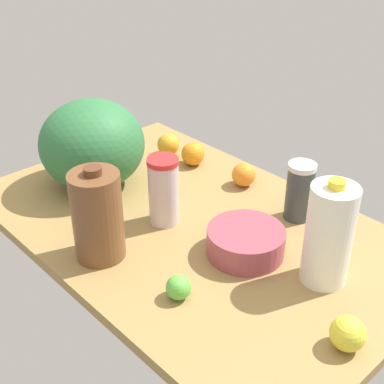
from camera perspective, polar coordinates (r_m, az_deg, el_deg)
The scene contains 12 objects.
countertop at distance 145.75cm, azimuth 0.00°, elevation -3.90°, with size 120.00×76.00×3.00cm, color olive.
watermelon at distance 160.53cm, azimuth -10.61°, elevation 5.03°, with size 30.98×30.98×26.45cm, color #2D6D3A.
mixing_bowl at distance 132.91cm, azimuth 5.75°, elevation -5.31°, with size 19.38×19.38×6.83cm, color #9E4452.
tumbler_cup at distance 141.32cm, azimuth -3.05°, elevation 0.14°, with size 8.38×8.38×18.96cm.
chocolate_milk_jug at distance 129.25cm, azimuth -10.06°, elevation -2.50°, with size 12.27×12.27×24.45cm.
milk_jug at distance 122.95cm, azimuth 14.40°, elevation -4.45°, with size 10.78×10.78×26.25cm.
shaker_bottle at distance 146.26cm, azimuth 11.40°, elevation 0.08°, with size 7.58×7.58×16.46cm.
orange_near_front at distance 161.93cm, azimuth 5.53°, elevation 1.84°, with size 7.16×7.16×7.16cm, color orange.
lemon_by_jug at distance 112.71cm, azimuth 16.28°, elevation -14.29°, with size 7.23×7.23×7.23cm, color yellow.
lime_beside_bowl at distance 119.77cm, azimuth -1.45°, elevation -10.12°, with size 5.71×5.71×5.71cm, color #5EBA40.
orange_loose at distance 180.01cm, azimuth -2.55°, elevation 5.09°, with size 7.45×7.45×7.45cm, color orange.
orange_far_back at distance 173.26cm, azimuth 0.09°, elevation 4.08°, with size 7.58×7.58×7.58cm, color orange.
Camera 1 is at (87.99, -82.10, 83.72)cm, focal length 50.00 mm.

